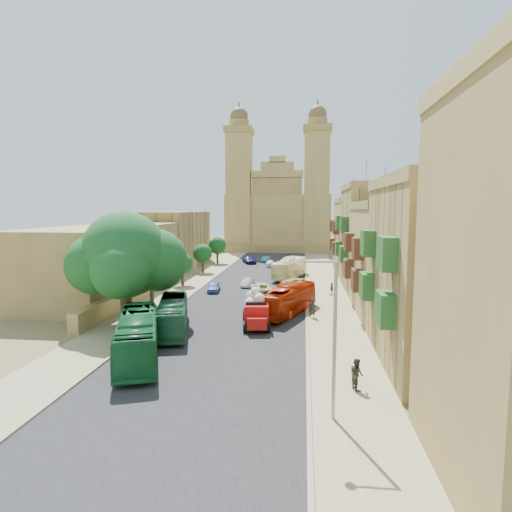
% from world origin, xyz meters
% --- Properties ---
extents(ground, '(260.00, 260.00, 0.00)m').
position_xyz_m(ground, '(0.00, 0.00, 0.00)').
color(ground, brown).
extents(road_surface, '(14.00, 140.00, 0.01)m').
position_xyz_m(road_surface, '(0.00, 30.00, 0.01)').
color(road_surface, black).
rests_on(road_surface, ground).
extents(sidewalk_east, '(5.00, 140.00, 0.01)m').
position_xyz_m(sidewalk_east, '(9.50, 30.00, 0.01)').
color(sidewalk_east, '#8A7C5A').
rests_on(sidewalk_east, ground).
extents(sidewalk_west, '(5.00, 140.00, 0.01)m').
position_xyz_m(sidewalk_west, '(-9.50, 30.00, 0.01)').
color(sidewalk_west, '#8A7C5A').
rests_on(sidewalk_west, ground).
extents(kerb_east, '(0.25, 140.00, 0.12)m').
position_xyz_m(kerb_east, '(7.00, 30.00, 0.06)').
color(kerb_east, '#8A7C5A').
rests_on(kerb_east, ground).
extents(kerb_west, '(0.25, 140.00, 0.12)m').
position_xyz_m(kerb_west, '(-7.00, 30.00, 0.06)').
color(kerb_west, '#8A7C5A').
rests_on(kerb_west, ground).
extents(townhouse_a, '(9.00, 14.00, 16.40)m').
position_xyz_m(townhouse_a, '(15.95, -3.00, 6.41)').
color(townhouse_a, '#9D8047').
rests_on(townhouse_a, ground).
extents(townhouse_b, '(9.00, 14.00, 14.90)m').
position_xyz_m(townhouse_b, '(15.95, 11.00, 5.66)').
color(townhouse_b, olive).
rests_on(townhouse_b, ground).
extents(townhouse_c, '(9.00, 14.00, 17.40)m').
position_xyz_m(townhouse_c, '(15.95, 25.00, 6.91)').
color(townhouse_c, '#9D8047').
rests_on(townhouse_c, ground).
extents(townhouse_d, '(9.00, 14.00, 15.90)m').
position_xyz_m(townhouse_d, '(15.95, 39.00, 6.16)').
color(townhouse_d, olive).
rests_on(townhouse_d, ground).
extents(west_wall, '(1.00, 40.00, 1.80)m').
position_xyz_m(west_wall, '(-12.50, 20.00, 0.90)').
color(west_wall, olive).
rests_on(west_wall, ground).
extents(west_building_low, '(10.00, 28.00, 8.40)m').
position_xyz_m(west_building_low, '(-18.00, 18.00, 4.20)').
color(west_building_low, olive).
rests_on(west_building_low, ground).
extents(west_building_mid, '(10.00, 22.00, 10.00)m').
position_xyz_m(west_building_mid, '(-18.00, 44.00, 5.00)').
color(west_building_mid, '#9D8047').
rests_on(west_building_mid, ground).
extents(church, '(28.00, 22.50, 36.30)m').
position_xyz_m(church, '(-0.00, 78.61, 9.52)').
color(church, olive).
rests_on(church, ground).
extents(ficus_tree, '(10.37, 9.54, 10.37)m').
position_xyz_m(ficus_tree, '(-9.41, 4.01, 6.13)').
color(ficus_tree, '#3A2D1D').
rests_on(ficus_tree, ground).
extents(street_tree_a, '(3.20, 3.20, 4.91)m').
position_xyz_m(street_tree_a, '(-10.00, 12.00, 3.29)').
color(street_tree_a, '#3A2D1D').
rests_on(street_tree_a, ground).
extents(street_tree_b, '(2.95, 2.95, 4.53)m').
position_xyz_m(street_tree_b, '(-10.00, 24.00, 3.03)').
color(street_tree_b, '#3A2D1D').
rests_on(street_tree_b, ground).
extents(street_tree_c, '(3.10, 3.10, 4.76)m').
position_xyz_m(street_tree_c, '(-10.00, 36.00, 3.19)').
color(street_tree_c, '#3A2D1D').
rests_on(street_tree_c, ground).
extents(street_tree_d, '(3.40, 3.40, 5.23)m').
position_xyz_m(street_tree_d, '(-10.00, 48.00, 3.50)').
color(street_tree_d, '#3A2D1D').
rests_on(street_tree_d, ground).
extents(streetlamp, '(2.11, 0.44, 8.22)m').
position_xyz_m(streetlamp, '(7.72, -12.00, 5.20)').
color(streetlamp, gray).
rests_on(streetlamp, ground).
extents(red_truck, '(3.06, 6.07, 3.41)m').
position_xyz_m(red_truck, '(2.38, 4.71, 1.50)').
color(red_truck, '#A70F0C').
rests_on(red_truck, ground).
extents(olive_pickup, '(3.07, 4.35, 1.65)m').
position_xyz_m(olive_pickup, '(5.29, 20.00, 0.80)').
color(olive_pickup, '#3F5620').
rests_on(olive_pickup, ground).
extents(bus_green_south, '(6.26, 11.46, 3.13)m').
position_xyz_m(bus_green_south, '(-5.00, -4.57, 1.56)').
color(bus_green_south, '#135B2B').
rests_on(bus_green_south, ground).
extents(bus_green_north, '(4.76, 10.27, 2.79)m').
position_xyz_m(bus_green_north, '(-4.61, 2.29, 1.39)').
color(bus_green_north, '#22603D').
rests_on(bus_green_north, ground).
extents(bus_red_east, '(5.87, 10.57, 2.89)m').
position_xyz_m(bus_red_east, '(5.05, 9.47, 1.44)').
color(bus_red_east, '#A21D02').
rests_on(bus_red_east, ground).
extents(bus_cream_east, '(5.09, 11.31, 3.07)m').
position_xyz_m(bus_cream_east, '(4.52, 31.96, 1.53)').
color(bus_cream_east, '#FFF1AA').
rests_on(bus_cream_east, ground).
extents(car_blue_a, '(1.81, 3.76, 1.24)m').
position_xyz_m(car_blue_a, '(-4.74, 19.95, 0.62)').
color(car_blue_a, '#5176BF').
rests_on(car_blue_a, ground).
extents(car_white_a, '(1.79, 3.54, 1.11)m').
position_xyz_m(car_white_a, '(-0.93, 24.03, 0.56)').
color(car_white_a, silver).
rests_on(car_white_a, ground).
extents(car_cream, '(3.57, 5.61, 1.44)m').
position_xyz_m(car_cream, '(1.41, 19.33, 0.72)').
color(car_cream, beige).
rests_on(car_cream, ground).
extents(car_dkblue, '(3.58, 5.33, 1.43)m').
position_xyz_m(car_dkblue, '(-3.86, 48.78, 0.72)').
color(car_dkblue, '#121341').
rests_on(car_dkblue, ground).
extents(car_white_b, '(1.95, 3.75, 1.22)m').
position_xyz_m(car_white_b, '(0.50, 44.88, 0.61)').
color(car_white_b, white).
rests_on(car_white_b, ground).
extents(car_blue_b, '(1.72, 3.48, 1.10)m').
position_xyz_m(car_blue_b, '(-1.01, 51.76, 0.55)').
color(car_blue_b, '#4390BE').
rests_on(car_blue_b, ground).
extents(pedestrian_a, '(0.69, 0.45, 1.88)m').
position_xyz_m(pedestrian_a, '(7.50, 8.27, 0.94)').
color(pedestrian_a, '#242126').
rests_on(pedestrian_a, ground).
extents(pedestrian_b, '(0.99, 1.10, 1.86)m').
position_xyz_m(pedestrian_b, '(9.80, -8.21, 0.93)').
color(pedestrian_b, '#333029').
rests_on(pedestrian_b, ground).
extents(pedestrian_c, '(0.42, 0.95, 1.59)m').
position_xyz_m(pedestrian_c, '(10.09, 19.44, 0.79)').
color(pedestrian_c, '#323139').
rests_on(pedestrian_c, ground).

